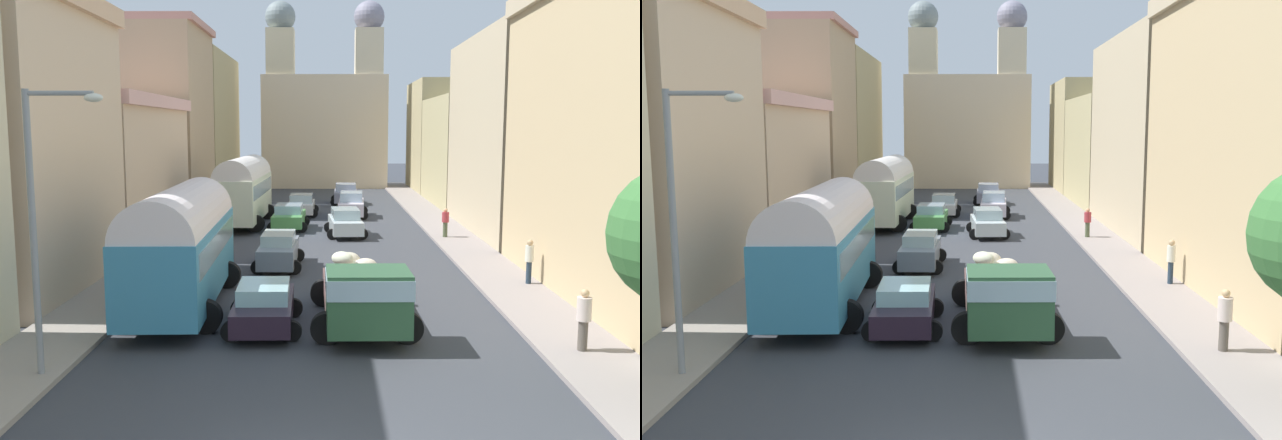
{
  "view_description": "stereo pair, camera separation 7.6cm",
  "coord_description": "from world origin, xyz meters",
  "views": [
    {
      "loc": [
        0.4,
        -10.74,
        5.98
      ],
      "look_at": [
        0.0,
        20.92,
        1.65
      ],
      "focal_mm": 37.76,
      "sensor_mm": 36.0,
      "label": 1
    },
    {
      "loc": [
        0.48,
        -10.74,
        5.98
      ],
      "look_at": [
        0.0,
        20.92,
        1.65
      ],
      "focal_mm": 37.76,
      "sensor_mm": 36.0,
      "label": 2
    }
  ],
  "objects": [
    {
      "name": "ground_plane",
      "position": [
        0.0,
        27.0,
        0.0
      ],
      "size": [
        154.0,
        154.0,
        0.0
      ],
      "primitive_type": "plane",
      "color": "#363940"
    },
    {
      "name": "sidewalk_left",
      "position": [
        -7.25,
        27.0,
        0.07
      ],
      "size": [
        2.5,
        70.0,
        0.14
      ],
      "primitive_type": "cube",
      "color": "gray",
      "rests_on": "ground"
    },
    {
      "name": "sidewalk_right",
      "position": [
        7.25,
        27.0,
        0.07
      ],
      "size": [
        2.5,
        70.0,
        0.14
      ],
      "primitive_type": "cube",
      "color": "gray",
      "rests_on": "ground"
    },
    {
      "name": "building_left_1",
      "position": [
        -11.31,
        13.63,
        5.47
      ],
      "size": [
        6.19,
        9.5,
        10.87
      ],
      "color": "beige",
      "rests_on": "ground"
    },
    {
      "name": "building_left_2",
      "position": [
        -11.31,
        25.21,
        3.87
      ],
      "size": [
        6.19,
        13.18,
        7.68
      ],
      "color": "#D4B492",
      "rests_on": "ground"
    },
    {
      "name": "building_left_3",
      "position": [
        -11.25,
        37.27,
        6.66
      ],
      "size": [
        6.06,
        9.21,
        13.27
      ],
      "color": "tan",
      "rests_on": "ground"
    },
    {
      "name": "building_left_4",
      "position": [
        -10.54,
        49.53,
        6.19
      ],
      "size": [
        4.07,
        14.69,
        12.38
      ],
      "color": "tan",
      "rests_on": "ground"
    },
    {
      "name": "building_right_1",
      "position": [
        10.72,
        13.22,
        5.81
      ],
      "size": [
        4.88,
        14.07,
        11.55
      ],
      "color": "tan",
      "rests_on": "ground"
    },
    {
      "name": "building_right_2",
      "position": [
        10.53,
        27.89,
        5.56
      ],
      "size": [
        4.06,
        14.2,
        11.12
      ],
      "color": "tan",
      "rests_on": "ground"
    },
    {
      "name": "building_right_3",
      "position": [
        10.77,
        41.73,
        4.17
      ],
      "size": [
        4.55,
        13.0,
        8.34
      ],
      "color": "tan",
      "rests_on": "ground"
    },
    {
      "name": "building_right_4",
      "position": [
        11.24,
        54.2,
        5.18
      ],
      "size": [
        5.49,
        11.53,
        10.35
      ],
      "color": "tan",
      "rests_on": "ground"
    },
    {
      "name": "distant_church",
      "position": [
        -0.0,
        58.45,
        6.59
      ],
      "size": [
        12.49,
        6.06,
        18.35
      ],
      "color": "beige",
      "rests_on": "ground"
    },
    {
      "name": "parked_bus_0",
      "position": [
        -4.47,
        11.16,
        2.25
      ],
      "size": [
        3.51,
        9.23,
        4.08
      ],
      "color": "teal",
      "rests_on": "ground"
    },
    {
      "name": "parked_bus_1",
      "position": [
        -4.83,
        30.56,
        2.35
      ],
      "size": [
        3.43,
        9.15,
        4.22
      ],
      "color": "beige",
      "rests_on": "ground"
    },
    {
      "name": "cargo_truck_0",
      "position": [
        1.43,
        8.78,
        1.14
      ],
      "size": [
        3.27,
        6.84,
        2.15
      ],
      "color": "#2B5334",
      "rests_on": "ground"
    },
    {
      "name": "car_0",
      "position": [
        1.34,
        26.42,
        0.77
      ],
      "size": [
        2.42,
        4.28,
        1.54
      ],
      "color": "silver",
      "rests_on": "ground"
    },
    {
      "name": "car_1",
      "position": [
        1.94,
        34.44,
        0.85
      ],
      "size": [
        2.39,
        4.43,
        1.71
      ],
      "color": "silver",
      "rests_on": "ground"
    },
    {
      "name": "car_2",
      "position": [
        1.76,
        42.2,
        0.82
      ],
      "size": [
        2.43,
        4.17,
        1.64
      ],
      "color": "gray",
      "rests_on": "ground"
    },
    {
      "name": "car_3",
      "position": [
        -1.52,
        8.83,
        0.71
      ],
      "size": [
        2.37,
        4.02,
        1.39
      ],
      "color": "black",
      "rests_on": "ground"
    },
    {
      "name": "car_4",
      "position": [
        -1.74,
        17.71,
        0.78
      ],
      "size": [
        2.14,
        4.33,
        1.53
      ],
      "color": "slate",
      "rests_on": "ground"
    },
    {
      "name": "car_5",
      "position": [
        -1.95,
        28.92,
        0.75
      ],
      "size": [
        2.41,
        4.17,
        1.49
      ],
      "color": "#4D954A",
      "rests_on": "ground"
    },
    {
      "name": "car_6",
      "position": [
        -1.46,
        35.3,
        0.74
      ],
      "size": [
        2.34,
        4.25,
        1.47
      ],
      "color": "silver",
      "rests_on": "ground"
    },
    {
      "name": "pedestrian_0",
      "position": [
        7.99,
        14.27,
        1.07
      ],
      "size": [
        0.38,
        0.38,
        1.83
      ],
      "color": "#223242",
      "rests_on": "ground"
    },
    {
      "name": "pedestrian_1",
      "position": [
        6.72,
        25.26,
        0.97
      ],
      "size": [
        0.51,
        0.51,
        1.71
      ],
      "color": "#475136",
      "rests_on": "ground"
    },
    {
      "name": "pedestrian_2",
      "position": [
        7.13,
        6.53,
        1.02
      ],
      "size": [
        0.39,
        0.39,
        1.81
      ],
      "color": "#574F47",
      "rests_on": "ground"
    },
    {
      "name": "streetlamp_near",
      "position": [
        -6.26,
        4.68,
        4.09
      ],
      "size": [
        1.86,
        0.28,
        6.87
      ],
      "color": "gray",
      "rests_on": "ground"
    }
  ]
}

